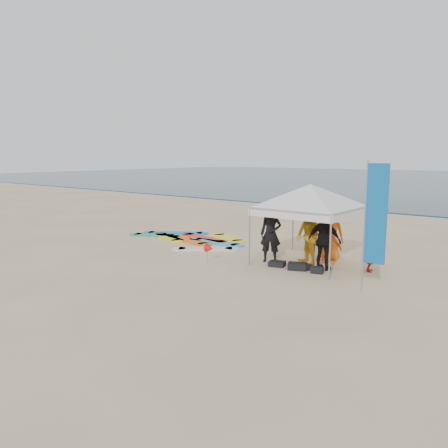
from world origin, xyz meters
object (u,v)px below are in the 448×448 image
person_orange_b (330,234)px  person_seated (370,257)px  person_orange_a (329,239)px  feather_flag (375,216)px  person_black_a (271,234)px  person_yellow (308,236)px  person_black_b (324,241)px  surfboard_spread (192,239)px  canopy_tent (311,185)px  marker_pennant (210,248)px

person_orange_b → person_seated: (1.60, -0.58, -0.44)m
person_orange_a → feather_flag: (2.21, -2.18, 1.17)m
person_black_a → person_yellow: bearing=-3.2°
person_black_b → person_seated: person_black_b is taller
person_black_a → surfboard_spread: size_ratio=0.34×
person_black_a → surfboard_spread: (-4.66, 1.20, -0.91)m
surfboard_spread → person_orange_b: bearing=2.2°
person_black_a → person_orange_a: (1.63, 0.97, -0.11)m
person_yellow → surfboard_spread: (-5.78, 0.72, -0.89)m
person_black_b → surfboard_spread: person_black_b is taller
feather_flag → person_orange_a: bearing=135.5°
person_orange_b → canopy_tent: canopy_tent is taller
canopy_tent → person_orange_b: bearing=66.9°
person_orange_b → feather_flag: size_ratio=0.53×
surfboard_spread → person_black_b: bearing=-9.3°
marker_pennant → feather_flag: bearing=2.3°
person_black_b → canopy_tent: size_ratio=0.47×
marker_pennant → surfboard_spread: size_ratio=0.12×
canopy_tent → marker_pennant: bearing=-141.1°
person_black_b → canopy_tent: canopy_tent is taller
marker_pennant → surfboard_spread: (-3.22, 2.62, -0.46)m
person_black_b → surfboard_spread: (-6.52, 1.06, -0.88)m
person_seated → person_orange_b: bearing=52.0°
person_orange_a → canopy_tent: size_ratio=0.42×
person_black_a → person_yellow: 1.22m
canopy_tent → surfboard_spread: 6.31m
person_black_b → surfboard_spread: bearing=-9.9°
person_black_a → person_orange_a: bearing=4.3°
person_yellow → marker_pennant: (-2.55, -1.90, -0.43)m
person_seated → feather_flag: bearing=-176.7°
person_yellow → feather_flag: bearing=-3.8°
person_orange_a → surfboard_spread: bearing=22.1°
feather_flag → marker_pennant: (-5.28, -0.21, -1.51)m
marker_pennant → person_orange_b: bearing=44.9°
person_black_a → person_orange_b: 2.03m
person_orange_a → person_black_b: size_ratio=0.91×
person_yellow → person_seated: bearing=39.2°
person_seated → feather_flag: feather_flag is taller
person_black_a → person_seated: person_black_a is taller
feather_flag → person_yellow: bearing=148.3°
person_black_a → person_orange_b: size_ratio=1.05×
person_black_a → person_black_b: 1.86m
person_black_b → person_seated: size_ratio=2.02×
feather_flag → surfboard_spread: size_ratio=0.62×
person_black_a → person_yellow: (1.12, 0.48, -0.02)m
canopy_tent → feather_flag: (2.76, -1.82, -0.58)m
person_orange_a → person_seated: 1.45m
canopy_tent → person_black_b: bearing=-31.4°
person_seated → marker_pennant: bearing=99.0°
feather_flag → surfboard_spread: 9.05m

